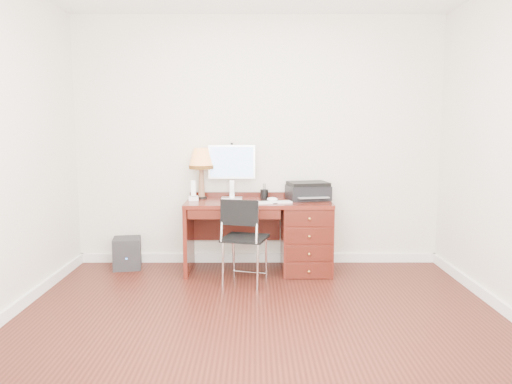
{
  "coord_description": "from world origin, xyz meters",
  "views": [
    {
      "loc": [
        -0.04,
        -3.73,
        1.52
      ],
      "look_at": [
        -0.02,
        1.2,
        0.87
      ],
      "focal_mm": 35.0,
      "sensor_mm": 36.0,
      "label": 1
    }
  ],
  "objects_px": {
    "monitor": "(232,165)",
    "equipment_box": "(127,253)",
    "desk": "(289,232)",
    "leg_lamp": "(201,162)",
    "chair": "(245,233)",
    "printer": "(308,191)",
    "phone": "(193,194)"
  },
  "relations": [
    {
      "from": "chair",
      "to": "equipment_box",
      "type": "xyz_separation_m",
      "value": [
        -1.28,
        0.58,
        -0.35
      ]
    },
    {
      "from": "desk",
      "to": "chair",
      "type": "bearing_deg",
      "value": -133.0
    },
    {
      "from": "equipment_box",
      "to": "printer",
      "type": "bearing_deg",
      "value": -10.66
    },
    {
      "from": "desk",
      "to": "phone",
      "type": "bearing_deg",
      "value": 178.21
    },
    {
      "from": "desk",
      "to": "phone",
      "type": "distance_m",
      "value": 1.08
    },
    {
      "from": "printer",
      "to": "phone",
      "type": "distance_m",
      "value": 1.21
    },
    {
      "from": "desk",
      "to": "leg_lamp",
      "type": "distance_m",
      "value": 1.2
    },
    {
      "from": "equipment_box",
      "to": "monitor",
      "type": "bearing_deg",
      "value": -6.17
    },
    {
      "from": "monitor",
      "to": "equipment_box",
      "type": "bearing_deg",
      "value": -175.52
    },
    {
      "from": "desk",
      "to": "chair",
      "type": "height_order",
      "value": "chair"
    },
    {
      "from": "monitor",
      "to": "phone",
      "type": "distance_m",
      "value": 0.52
    },
    {
      "from": "printer",
      "to": "leg_lamp",
      "type": "relative_size",
      "value": 0.89
    },
    {
      "from": "monitor",
      "to": "leg_lamp",
      "type": "xyz_separation_m",
      "value": [
        -0.33,
        -0.01,
        0.03
      ]
    },
    {
      "from": "printer",
      "to": "chair",
      "type": "xyz_separation_m",
      "value": [
        -0.66,
        -0.57,
        -0.33
      ]
    },
    {
      "from": "phone",
      "to": "chair",
      "type": "height_order",
      "value": "phone"
    },
    {
      "from": "monitor",
      "to": "chair",
      "type": "relative_size",
      "value": 0.68
    },
    {
      "from": "monitor",
      "to": "leg_lamp",
      "type": "bearing_deg",
      "value": -177.85
    },
    {
      "from": "desk",
      "to": "equipment_box",
      "type": "relative_size",
      "value": 4.51
    },
    {
      "from": "leg_lamp",
      "to": "phone",
      "type": "xyz_separation_m",
      "value": [
        -0.07,
        -0.14,
        -0.33
      ]
    },
    {
      "from": "leg_lamp",
      "to": "equipment_box",
      "type": "bearing_deg",
      "value": -174.84
    },
    {
      "from": "monitor",
      "to": "chair",
      "type": "bearing_deg",
      "value": -76.97
    },
    {
      "from": "leg_lamp",
      "to": "monitor",
      "type": "bearing_deg",
      "value": 1.9
    },
    {
      "from": "leg_lamp",
      "to": "printer",
      "type": "bearing_deg",
      "value": -4.12
    },
    {
      "from": "printer",
      "to": "phone",
      "type": "relative_size",
      "value": 2.3
    },
    {
      "from": "desk",
      "to": "monitor",
      "type": "xyz_separation_m",
      "value": [
        -0.6,
        0.18,
        0.7
      ]
    },
    {
      "from": "printer",
      "to": "chair",
      "type": "distance_m",
      "value": 0.93
    },
    {
      "from": "monitor",
      "to": "printer",
      "type": "height_order",
      "value": "monitor"
    },
    {
      "from": "desk",
      "to": "chair",
      "type": "relative_size",
      "value": 1.77
    },
    {
      "from": "monitor",
      "to": "desk",
      "type": "bearing_deg",
      "value": -16.27
    },
    {
      "from": "leg_lamp",
      "to": "phone",
      "type": "bearing_deg",
      "value": -118.01
    },
    {
      "from": "phone",
      "to": "equipment_box",
      "type": "distance_m",
      "value": 0.98
    },
    {
      "from": "chair",
      "to": "printer",
      "type": "bearing_deg",
      "value": 55.98
    }
  ]
}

